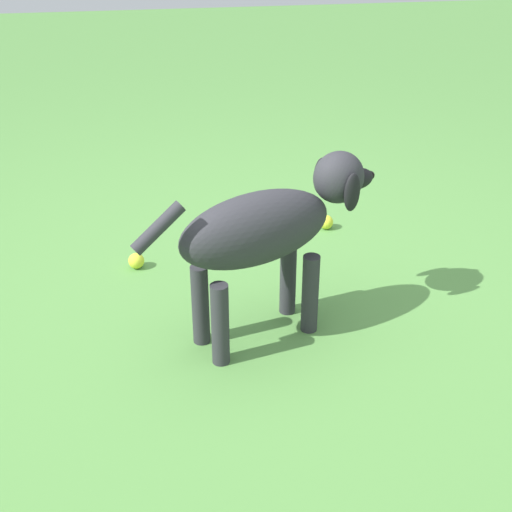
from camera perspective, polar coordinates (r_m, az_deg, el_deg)
ground at (r=2.60m, az=-0.97°, el=-3.94°), size 14.00×14.00×0.00m
dog at (r=2.24m, az=1.16°, el=2.37°), size 0.43×0.86×0.62m
tennis_ball_0 at (r=2.86m, az=-9.96°, el=-0.40°), size 0.07×0.07×0.07m
tennis_ball_1 at (r=3.16m, az=5.86°, el=2.83°), size 0.07×0.07×0.07m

